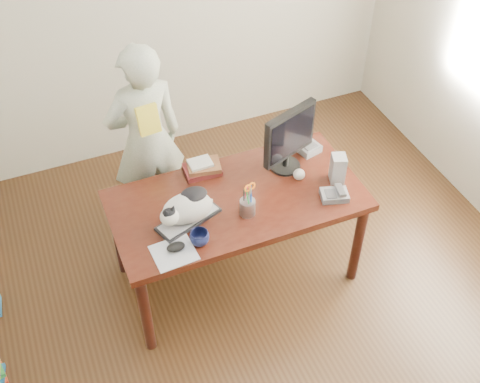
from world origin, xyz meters
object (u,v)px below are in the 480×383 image
baseball (299,174)px  speaker (338,168)px  calculator (306,146)px  book_stack (203,167)px  person (146,140)px  cat (186,208)px  coffee_mug (200,238)px  monitor (289,137)px  desk (233,206)px  phone (335,194)px  keyboard (188,219)px  pen_cup (248,206)px  mouse (176,247)px

baseball → speaker: bearing=-25.0°
speaker → calculator: 0.37m
book_stack → person: 0.53m
cat → coffee_mug: (0.01, -0.19, -0.07)m
book_stack → person: person is taller
monitor → book_stack: 0.60m
desk → phone: 0.67m
speaker → book_stack: bearing=171.2°
monitor → coffee_mug: monitor is taller
keyboard → speaker: (1.01, -0.02, 0.09)m
desk → calculator: calculator is taller
pen_cup → speaker: pen_cup is taller
mouse → keyboard: bearing=50.1°
desk → monitor: 0.59m
calculator → person: 1.12m
monitor → speaker: monitor is taller
phone → mouse: bearing=-162.2°
baseball → calculator: 0.31m
desk → pen_cup: pen_cup is taller
book_stack → calculator: size_ratio=1.17×
mouse → phone: size_ratio=0.58×
pen_cup → speaker: (0.65, 0.06, 0.03)m
monitor → calculator: size_ratio=2.15×
pen_cup → coffee_mug: 0.37m
desk → mouse: (-0.49, -0.34, 0.17)m
pen_cup → mouse: 0.51m
keyboard → desk: bearing=3.5°
cat → phone: size_ratio=1.96×
phone → book_stack: size_ratio=0.78×
speaker → person: bearing=158.8°
calculator → book_stack: bearing=161.9°
monitor → pen_cup: size_ratio=1.90×
pen_cup → calculator: pen_cup is taller
calculator → person: person is taller
monitor → person: person is taller
desk → baseball: size_ratio=20.96×
monitor → calculator: (0.20, 0.13, -0.24)m
book_stack → speaker: bearing=-21.4°
pen_cup → calculator: bearing=34.1°
pen_cup → book_stack: bearing=105.0°
cat → pen_cup: 0.38m
desk → cat: 0.47m
mouse → person: person is taller
pen_cup → coffee_mug: size_ratio=2.15×
pen_cup → mouse: bearing=-167.4°
coffee_mug → baseball: 0.83m
monitor → speaker: bearing=-63.1°
monitor → coffee_mug: 0.89m
cat → monitor: size_ratio=0.83×
keyboard → calculator: calculator is taller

